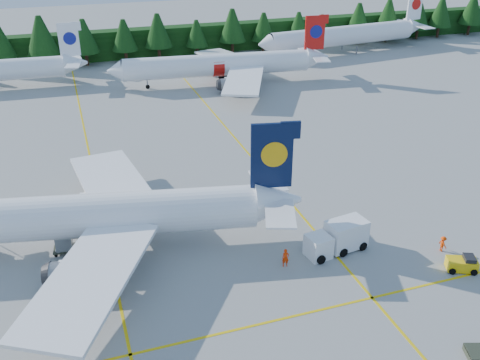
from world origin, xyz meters
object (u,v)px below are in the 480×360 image
object	(u,v)px
airliner_red	(214,66)
baggage_tug	(463,264)
airliner_navy	(59,218)
service_truck	(336,238)

from	to	relation	value
airliner_red	baggage_tug	bearing A→B (deg)	-79.34
airliner_navy	service_truck	world-z (taller)	airliner_navy
airliner_navy	airliner_red	world-z (taller)	airliner_navy
service_truck	baggage_tug	distance (m)	11.25
service_truck	baggage_tug	bearing A→B (deg)	-42.81
airliner_navy	service_truck	xyz separation A→B (m)	(24.26, -8.10, -2.16)
airliner_red	service_truck	distance (m)	55.78
airliner_red	airliner_navy	bearing A→B (deg)	-114.98
airliner_navy	airliner_red	size ratio (longest dim) A/B	1.02
airliner_navy	service_truck	size ratio (longest dim) A/B	6.50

